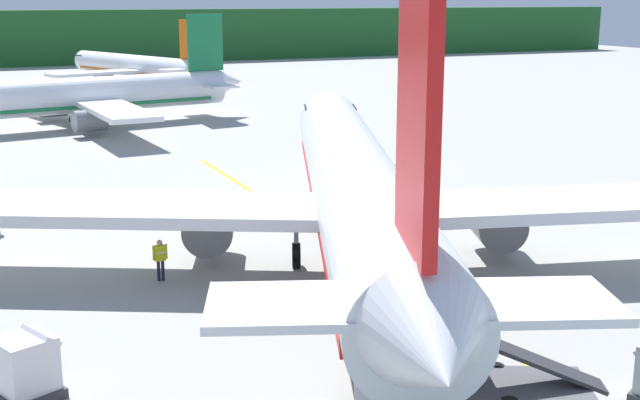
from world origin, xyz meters
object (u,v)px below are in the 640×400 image
(cargo_container_near, at_px, (26,368))
(airliner_mid_apron, at_px, (72,97))
(crew_loader_right, at_px, (160,257))
(airliner_foreground, at_px, (355,186))
(service_truck_baggage, at_px, (430,371))
(airliner_far_taxiway, at_px, (136,66))

(cargo_container_near, bearing_deg, airliner_mid_apron, 80.80)
(cargo_container_near, xyz_separation_m, crew_loader_right, (6.02, 8.84, 0.09))
(airliner_foreground, relative_size, service_truck_baggage, 5.68)
(service_truck_baggage, distance_m, crew_loader_right, 14.78)
(airliner_far_taxiway, bearing_deg, airliner_mid_apron, -110.23)
(airliner_mid_apron, relative_size, crew_loader_right, 19.61)
(crew_loader_right, bearing_deg, airliner_foreground, -4.52)
(airliner_far_taxiway, bearing_deg, cargo_container_near, -103.75)
(airliner_mid_apron, distance_m, airliner_far_taxiway, 37.69)
(airliner_foreground, relative_size, airliner_far_taxiway, 1.36)
(airliner_mid_apron, distance_m, crew_loader_right, 44.23)
(cargo_container_near, height_order, crew_loader_right, cargo_container_near)
(airliner_foreground, relative_size, cargo_container_near, 18.19)
(airliner_foreground, distance_m, crew_loader_right, 8.90)
(crew_loader_right, bearing_deg, cargo_container_near, -124.26)
(airliner_foreground, relative_size, airliner_mid_apron, 1.16)
(airliner_foreground, distance_m, airliner_far_taxiway, 80.47)
(airliner_foreground, height_order, airliner_far_taxiway, airliner_foreground)
(service_truck_baggage, xyz_separation_m, cargo_container_near, (-10.42, 5.27, -0.21))
(service_truck_baggage, bearing_deg, airliner_mid_apron, 91.82)
(airliner_mid_apron, height_order, cargo_container_near, airliner_mid_apron)
(airliner_far_taxiway, bearing_deg, service_truck_baggage, -96.82)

